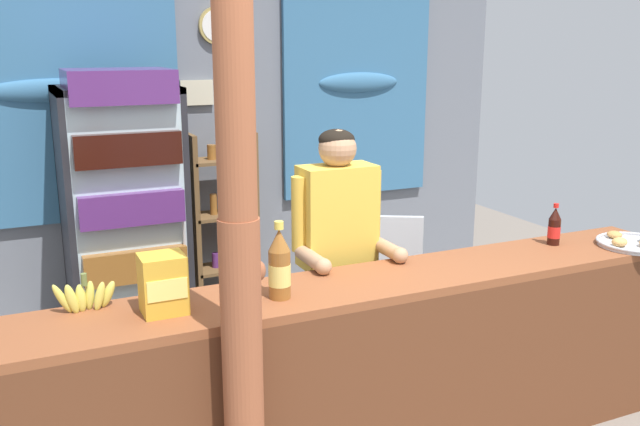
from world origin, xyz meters
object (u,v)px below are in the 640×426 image
timber_post (239,234)px  banana_bunch (86,296)px  plastic_lawn_chair (390,263)px  snack_box_choco_powder (163,284)px  drink_fridge (124,197)px  pastry_tray (634,243)px  stall_counter (379,362)px  shopkeeper (338,243)px  bottle_shelf_rack (223,220)px  soda_bottle_cola (554,227)px  soda_bottle_iced_tea (279,266)px

timber_post → banana_bunch: bearing=135.7°
plastic_lawn_chair → snack_box_choco_powder: bearing=-144.2°
drink_fridge → pastry_tray: size_ratio=4.74×
stall_counter → shopkeeper: bearing=85.1°
plastic_lawn_chair → timber_post: bearing=-134.4°
drink_fridge → pastry_tray: drink_fridge is taller
drink_fridge → bottle_shelf_rack: bearing=20.2°
plastic_lawn_chair → soda_bottle_cola: bearing=-77.3°
snack_box_choco_powder → banana_bunch: size_ratio=0.91×
soda_bottle_cola → timber_post: bearing=-167.6°
snack_box_choco_powder → stall_counter: bearing=-6.7°
shopkeeper → soda_bottle_cola: shopkeeper is taller
shopkeeper → pastry_tray: bearing=-20.0°
shopkeeper → bottle_shelf_rack: bearing=92.9°
drink_fridge → bottle_shelf_rack: 0.84m
shopkeeper → soda_bottle_cola: size_ratio=6.94×
soda_bottle_cola → snack_box_choco_powder: 2.10m
timber_post → soda_bottle_iced_tea: bearing=47.2°
stall_counter → snack_box_choco_powder: (-0.93, 0.11, 0.48)m
soda_bottle_cola → plastic_lawn_chair: bearing=102.7°
bottle_shelf_rack → snack_box_choco_powder: 2.35m
soda_bottle_iced_tea → banana_bunch: (-0.76, 0.20, -0.08)m
timber_post → plastic_lawn_chair: (1.60, 1.64, -0.82)m
bottle_shelf_rack → pastry_tray: bottle_shelf_rack is taller
pastry_tray → banana_bunch: bearing=174.3°
plastic_lawn_chair → shopkeeper: shopkeeper is taller
timber_post → plastic_lawn_chair: size_ratio=3.18×
stall_counter → pastry_tray: (1.53, -0.01, 0.38)m
soda_bottle_iced_tea → shopkeeper: bearing=42.9°
stall_counter → timber_post: (-0.72, -0.22, 0.74)m
drink_fridge → timber_post: bearing=-88.4°
pastry_tray → drink_fridge: bearing=139.1°
stall_counter → soda_bottle_cola: bearing=9.4°
stall_counter → banana_bunch: (-1.21, 0.26, 0.42)m
drink_fridge → plastic_lawn_chair: bearing=-18.9°
drink_fridge → snack_box_choco_powder: bearing=-94.6°
drink_fridge → snack_box_choco_powder: (-0.15, -1.88, 0.04)m
timber_post → pastry_tray: timber_post is taller
soda_bottle_cola → pastry_tray: size_ratio=0.59×
bottle_shelf_rack → soda_bottle_iced_tea: bearing=-100.6°
soda_bottle_cola → pastry_tray: (0.37, -0.20, -0.07)m
shopkeeper → soda_bottle_cola: bearing=-16.7°
soda_bottle_iced_tea → stall_counter: bearing=-8.2°
drink_fridge → banana_bunch: size_ratio=6.89×
soda_bottle_cola → pastry_tray: soda_bottle_cola is taller
stall_counter → soda_bottle_cola: size_ratio=15.57×
soda_bottle_iced_tea → snack_box_choco_powder: 0.48m
bottle_shelf_rack → snack_box_choco_powder: bottle_shelf_rack is taller
soda_bottle_iced_tea → soda_bottle_cola: 1.62m
stall_counter → shopkeeper: (0.05, 0.53, 0.42)m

